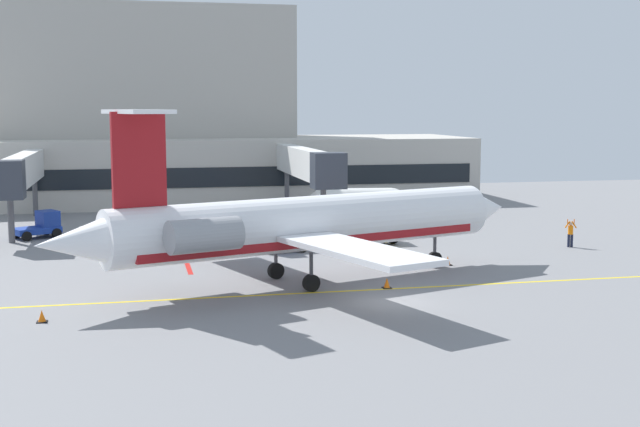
% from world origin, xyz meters
% --- Properties ---
extents(ground, '(120.00, 120.00, 0.11)m').
position_xyz_m(ground, '(-0.00, 0.00, -0.05)').
color(ground, slate).
extents(terminal_building, '(59.88, 16.04, 19.67)m').
position_xyz_m(terminal_building, '(-9.24, 48.79, 7.44)').
color(terminal_building, '#B7B2A8').
rests_on(terminal_building, ground).
extents(jet_bridge_west, '(2.40, 19.43, 5.91)m').
position_xyz_m(jet_bridge_west, '(-20.40, 29.55, 4.54)').
color(jet_bridge_west, silver).
rests_on(jet_bridge_west, ground).
extents(jet_bridge_east, '(2.40, 19.53, 6.18)m').
position_xyz_m(jet_bridge_east, '(2.09, 29.50, 4.81)').
color(jet_bridge_east, silver).
rests_on(jet_bridge_east, ground).
extents(regional_jet, '(27.87, 22.00, 9.37)m').
position_xyz_m(regional_jet, '(-3.14, 5.28, 3.26)').
color(regional_jet, white).
rests_on(regional_jet, ground).
extents(baggage_tug, '(3.44, 3.58, 2.16)m').
position_xyz_m(baggage_tug, '(4.01, 17.52, 0.98)').
color(baggage_tug, '#E5B20C').
rests_on(baggage_tug, ground).
extents(pushback_tractor, '(3.68, 3.25, 1.94)m').
position_xyz_m(pushback_tractor, '(-18.61, 25.36, 0.89)').
color(pushback_tractor, '#19389E').
rests_on(pushback_tractor, ground).
extents(belt_loader, '(3.11, 2.21, 2.22)m').
position_xyz_m(belt_loader, '(-2.63, 15.55, 0.99)').
color(belt_loader, '#19389E').
rests_on(belt_loader, ground).
extents(fuel_tank, '(8.24, 3.06, 2.76)m').
position_xyz_m(fuel_tank, '(6.39, 29.10, 1.53)').
color(fuel_tank, white).
rests_on(fuel_tank, ground).
extents(marshaller, '(0.82, 0.34, 1.91)m').
position_xyz_m(marshaller, '(17.07, 13.00, 0.97)').
color(marshaller, '#191E33').
rests_on(marshaller, ground).
extents(safety_cone_alpha, '(0.47, 0.47, 0.55)m').
position_xyz_m(safety_cone_alpha, '(0.97, 3.19, 0.25)').
color(safety_cone_alpha, orange).
rests_on(safety_cone_alpha, ground).
extents(safety_cone_bravo, '(0.47, 0.47, 0.55)m').
position_xyz_m(safety_cone_bravo, '(6.49, 8.62, 0.25)').
color(safety_cone_bravo, orange).
rests_on(safety_cone_bravo, ground).
extents(safety_cone_charlie, '(0.47, 0.47, 0.55)m').
position_xyz_m(safety_cone_charlie, '(-16.06, -0.20, 0.25)').
color(safety_cone_charlie, orange).
rests_on(safety_cone_charlie, ground).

